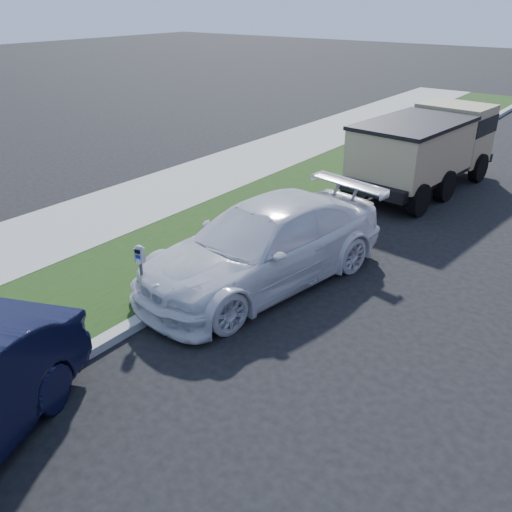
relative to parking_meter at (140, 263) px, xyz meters
The scene contains 5 objects.
ground 3.01m from the parking_meter, ahead, with size 120.00×120.00×0.00m, color black.
streetside 3.78m from the parking_meter, 138.74° to the left, with size 6.12×50.00×0.15m.
parking_meter is the anchor object (origin of this frame).
white_wagon 2.51m from the parking_meter, 67.49° to the left, with size 2.21×5.45×1.58m, color silver.
dump_truck 9.90m from the parking_meter, 82.73° to the left, with size 2.66×5.74×2.18m.
Camera 1 is at (3.75, -5.85, 5.14)m, focal length 38.00 mm.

